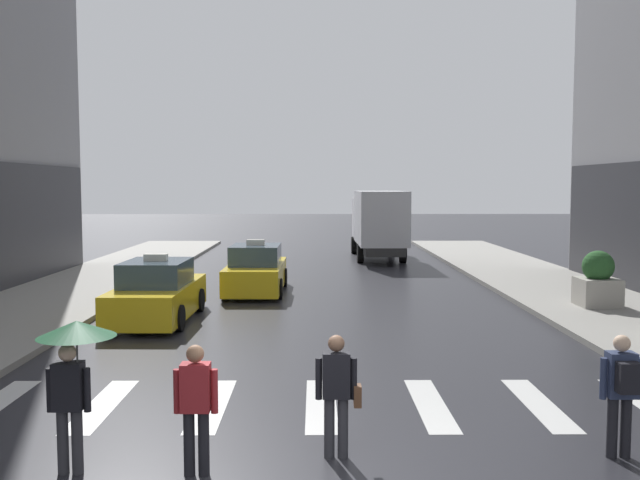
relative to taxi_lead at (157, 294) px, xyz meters
The scene contains 9 objects.
crosswalk_markings 8.34m from the taxi_lead, 58.77° to the right, with size 11.30×2.80×0.01m.
taxi_lead is the anchor object (origin of this frame).
taxi_second 5.33m from the taxi_lead, 65.32° to the left, with size 1.98×4.56×1.80m.
box_truck 17.03m from the taxi_lead, 64.41° to the left, with size 2.32×7.55×3.35m.
pedestrian_with_umbrella 9.91m from the taxi_lead, 82.92° to the right, with size 0.96×0.96×1.94m.
pedestrian_with_backpack 12.48m from the taxi_lead, 48.75° to the right, with size 0.55×0.43×1.65m.
pedestrian_with_handbag 10.35m from the taxi_lead, 64.25° to the right, with size 0.61×0.24×1.65m.
pedestrian_plain_coat 10.24m from the taxi_lead, 74.53° to the right, with size 0.55×0.24×1.65m.
planter_mid_block 12.42m from the taxi_lead, ahead, with size 1.10×1.10×1.60m.
Camera 1 is at (-0.11, -8.06, 3.60)m, focal length 38.55 mm.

